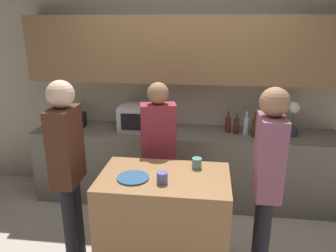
# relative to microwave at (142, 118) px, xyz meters

# --- Properties ---
(back_wall) EXTENTS (6.40, 0.40, 2.70)m
(back_wall) POSITION_rel_microwave_xyz_m (0.52, 0.25, 0.50)
(back_wall) COLOR #B2A893
(back_wall) RESTS_ON ground_plane
(back_counter) EXTENTS (3.60, 0.62, 0.88)m
(back_counter) POSITION_rel_microwave_xyz_m (0.52, -0.02, -0.59)
(back_counter) COLOR #6B665B
(back_counter) RESTS_ON ground_plane
(kitchen_island) EXTENTS (1.07, 0.66, 0.93)m
(kitchen_island) POSITION_rel_microwave_xyz_m (0.45, -1.28, -0.57)
(kitchen_island) COLOR #996B42
(kitchen_island) RESTS_ON ground_plane
(microwave) EXTENTS (0.52, 0.39, 0.30)m
(microwave) POSITION_rel_microwave_xyz_m (0.00, 0.00, 0.00)
(microwave) COLOR #B7BABC
(microwave) RESTS_ON back_counter
(toaster) EXTENTS (0.26, 0.16, 0.18)m
(toaster) POSITION_rel_microwave_xyz_m (-0.85, 0.00, -0.06)
(toaster) COLOR black
(toaster) RESTS_ON back_counter
(potted_plant) EXTENTS (0.14, 0.14, 0.39)m
(potted_plant) POSITION_rel_microwave_xyz_m (1.73, 0.00, 0.05)
(potted_plant) COLOR #333D4C
(potted_plant) RESTS_ON back_counter
(bottle_0) EXTENTS (0.07, 0.07, 0.26)m
(bottle_0) POSITION_rel_microwave_xyz_m (1.02, 0.03, -0.05)
(bottle_0) COLOR maroon
(bottle_0) RESTS_ON back_counter
(bottle_1) EXTENTS (0.06, 0.06, 0.25)m
(bottle_1) POSITION_rel_microwave_xyz_m (1.12, -0.01, -0.05)
(bottle_1) COLOR #472814
(bottle_1) RESTS_ON back_counter
(bottle_2) EXTENTS (0.06, 0.06, 0.27)m
(bottle_2) POSITION_rel_microwave_xyz_m (1.22, -0.02, -0.05)
(bottle_2) COLOR silver
(bottle_2) RESTS_ON back_counter
(bottle_3) EXTENTS (0.06, 0.06, 0.28)m
(bottle_3) POSITION_rel_microwave_xyz_m (1.31, -0.09, -0.04)
(bottle_3) COLOR #472814
(bottle_3) RESTS_ON back_counter
(bottle_4) EXTENTS (0.08, 0.08, 0.32)m
(bottle_4) POSITION_rel_microwave_xyz_m (1.41, -0.10, -0.03)
(bottle_4) COLOR black
(bottle_4) RESTS_ON back_counter
(bottle_5) EXTENTS (0.07, 0.07, 0.23)m
(bottle_5) POSITION_rel_microwave_xyz_m (1.51, -0.08, -0.06)
(bottle_5) COLOR black
(bottle_5) RESTS_ON back_counter
(bottle_6) EXTENTS (0.08, 0.08, 0.31)m
(bottle_6) POSITION_rel_microwave_xyz_m (1.59, 0.04, -0.03)
(bottle_6) COLOR #472814
(bottle_6) RESTS_ON back_counter
(plate_on_island) EXTENTS (0.26, 0.26, 0.01)m
(plate_on_island) POSITION_rel_microwave_xyz_m (0.21, -1.36, -0.10)
(plate_on_island) COLOR #2D5684
(plate_on_island) RESTS_ON kitchen_island
(cup_0) EXTENTS (0.08, 0.08, 0.09)m
(cup_0) POSITION_rel_microwave_xyz_m (0.71, -1.09, -0.06)
(cup_0) COLOR #62989C
(cup_0) RESTS_ON kitchen_island
(cup_1) EXTENTS (0.09, 0.09, 0.09)m
(cup_1) POSITION_rel_microwave_xyz_m (0.45, -1.40, -0.06)
(cup_1) COLOR #6468BE
(cup_1) RESTS_ON kitchen_island
(person_left) EXTENTS (0.22, 0.34, 1.68)m
(person_left) POSITION_rel_microwave_xyz_m (1.26, -1.28, -0.03)
(person_left) COLOR black
(person_left) RESTS_ON ground_plane
(person_center) EXTENTS (0.22, 0.34, 1.70)m
(person_center) POSITION_rel_microwave_xyz_m (-0.37, -1.30, -0.02)
(person_center) COLOR black
(person_center) RESTS_ON ground_plane
(person_right) EXTENTS (0.37, 0.26, 1.59)m
(person_right) POSITION_rel_microwave_xyz_m (0.31, -0.69, -0.09)
(person_right) COLOR black
(person_right) RESTS_ON ground_plane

